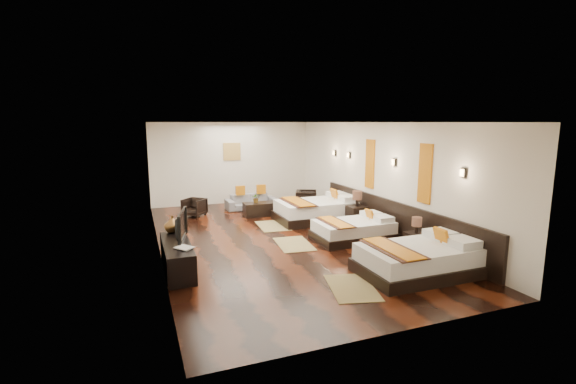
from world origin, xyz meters
name	(u,v)px	position (x,y,z in m)	size (l,w,h in m)	color
floor	(278,239)	(0.00, 0.00, 0.00)	(5.50, 9.50, 0.01)	black
ceiling	(277,122)	(0.00, 0.00, 2.80)	(5.50, 9.50, 0.01)	white
back_wall	(232,163)	(0.00, 4.75, 1.40)	(5.50, 0.01, 2.80)	silver
left_wall	(156,189)	(-2.75, 0.00, 1.40)	(0.01, 9.50, 2.80)	silver
right_wall	(376,176)	(2.75, 0.00, 1.40)	(0.01, 9.50, 2.80)	silver
headboard_panel	(392,218)	(2.71, -0.80, 0.45)	(0.08, 6.60, 0.90)	black
bed_near	(419,259)	(1.70, -3.11, 0.29)	(2.19, 1.38, 0.84)	black
bed_mid	(354,230)	(1.69, -0.74, 0.25)	(1.88, 1.18, 0.72)	black
bed_far	(318,210)	(1.70, 1.31, 0.31)	(2.34, 1.47, 0.89)	black
nightstand_a	(416,240)	(2.44, -2.07, 0.28)	(0.40, 0.40, 0.79)	black
nightstand_b	(357,213)	(2.45, 0.42, 0.34)	(0.49, 0.49, 0.96)	black
jute_mat_near	(352,288)	(0.21, -3.24, 0.01)	(0.75, 1.20, 0.01)	olive
jute_mat_mid	(294,244)	(0.20, -0.57, 0.01)	(0.75, 1.20, 0.01)	olive
jute_mat_far	(273,226)	(0.27, 1.18, 0.01)	(0.75, 1.20, 0.01)	olive
tv_console	(177,257)	(-2.50, -1.33, 0.28)	(0.50, 1.80, 0.55)	black
tv	(177,225)	(-2.45, -1.12, 0.83)	(0.98, 0.13, 0.56)	black
book	(179,250)	(-2.50, -1.82, 0.57)	(0.24, 0.32, 0.03)	black
figurine	(172,224)	(-2.50, -0.55, 0.73)	(0.34, 0.34, 0.35)	brown
sofa	(251,201)	(0.32, 3.55, 0.24)	(1.64, 0.64, 0.48)	slate
armchair_left	(194,207)	(-1.56, 3.14, 0.27)	(0.58, 0.60, 0.54)	black
armchair_right	(306,200)	(2.00, 2.87, 0.31)	(0.66, 0.68, 0.62)	black
coffee_table	(260,209)	(0.32, 2.50, 0.20)	(1.00, 0.50, 0.40)	black
table_plant	(256,198)	(0.20, 2.52, 0.55)	(0.27, 0.23, 0.29)	#2D5E1F
orange_panel_a	(425,174)	(2.73, -1.90, 1.70)	(0.04, 0.40, 1.30)	#D86014
orange_panel_b	(370,164)	(2.73, 0.30, 1.70)	(0.04, 0.40, 1.30)	#D86014
sconce_near	(463,173)	(2.70, -3.00, 1.85)	(0.07, 0.12, 0.18)	black
sconce_mid	(394,162)	(2.70, -0.80, 1.85)	(0.07, 0.12, 0.18)	black
sconce_far	(349,155)	(2.70, 1.40, 1.85)	(0.07, 0.12, 0.18)	black
sconce_lounge	(335,153)	(2.70, 2.30, 1.85)	(0.07, 0.12, 0.18)	black
gold_artwork	(232,152)	(0.00, 4.73, 1.80)	(0.60, 0.04, 0.60)	#AD873F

